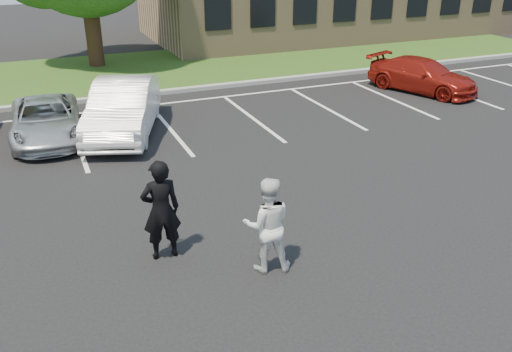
{
  "coord_description": "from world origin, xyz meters",
  "views": [
    {
      "loc": [
        -3.76,
        -7.91,
        5.59
      ],
      "look_at": [
        0.0,
        1.0,
        1.25
      ],
      "focal_mm": 38.0,
      "sensor_mm": 36.0,
      "label": 1
    }
  ],
  "objects_px": {
    "car_white_sedan": "(123,108)",
    "man_black_suit": "(161,210)",
    "car_red_compact": "(422,75)",
    "car_silver_minivan": "(46,120)",
    "man_white_shirt": "(267,225)"
  },
  "relations": [
    {
      "from": "car_white_sedan",
      "to": "man_black_suit",
      "type": "bearing_deg",
      "value": -75.31
    },
    {
      "from": "man_black_suit",
      "to": "car_red_compact",
      "type": "distance_m",
      "value": 14.28
    },
    {
      "from": "man_black_suit",
      "to": "car_silver_minivan",
      "type": "distance_m",
      "value": 7.8
    },
    {
      "from": "man_white_shirt",
      "to": "car_white_sedan",
      "type": "xyz_separation_m",
      "value": [
        -1.02,
        8.38,
        -0.1
      ]
    },
    {
      "from": "man_white_shirt",
      "to": "car_red_compact",
      "type": "distance_m",
      "value": 13.64
    },
    {
      "from": "man_black_suit",
      "to": "car_red_compact",
      "type": "bearing_deg",
      "value": -146.08
    },
    {
      "from": "car_silver_minivan",
      "to": "car_white_sedan",
      "type": "relative_size",
      "value": 0.87
    },
    {
      "from": "man_black_suit",
      "to": "man_white_shirt",
      "type": "xyz_separation_m",
      "value": [
        1.63,
        -1.13,
        -0.08
      ]
    },
    {
      "from": "man_white_shirt",
      "to": "man_black_suit",
      "type": "bearing_deg",
      "value": -17.75
    },
    {
      "from": "car_red_compact",
      "to": "car_silver_minivan",
      "type": "bearing_deg",
      "value": 158.34
    },
    {
      "from": "man_black_suit",
      "to": "car_red_compact",
      "type": "height_order",
      "value": "man_black_suit"
    },
    {
      "from": "car_white_sedan",
      "to": "man_white_shirt",
      "type": "bearing_deg",
      "value": -63.58
    },
    {
      "from": "car_silver_minivan",
      "to": "car_red_compact",
      "type": "height_order",
      "value": "car_red_compact"
    },
    {
      "from": "man_white_shirt",
      "to": "car_red_compact",
      "type": "bearing_deg",
      "value": -122.94
    },
    {
      "from": "car_silver_minivan",
      "to": "car_red_compact",
      "type": "bearing_deg",
      "value": 2.64
    }
  ]
}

